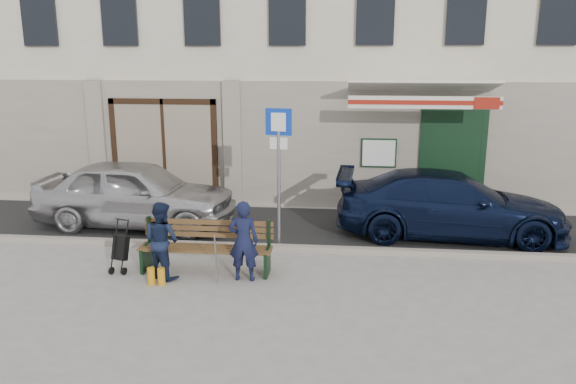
# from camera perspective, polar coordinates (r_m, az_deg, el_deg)

# --- Properties ---
(ground) EXTENTS (80.00, 80.00, 0.00)m
(ground) POSITION_cam_1_polar(r_m,az_deg,el_deg) (10.00, -3.03, -8.85)
(ground) COLOR #9E9991
(ground) RESTS_ON ground
(asphalt_lane) EXTENTS (60.00, 3.20, 0.01)m
(asphalt_lane) POSITION_cam_1_polar(r_m,az_deg,el_deg) (12.88, -0.91, -3.53)
(asphalt_lane) COLOR #282828
(asphalt_lane) RESTS_ON ground
(curb) EXTENTS (60.00, 0.18, 0.12)m
(curb) POSITION_cam_1_polar(r_m,az_deg,el_deg) (11.36, -1.86, -5.67)
(curb) COLOR #9E9384
(curb) RESTS_ON ground
(building) EXTENTS (20.00, 8.27, 10.00)m
(building) POSITION_cam_1_polar(r_m,az_deg,el_deg) (17.66, 1.19, 17.50)
(building) COLOR beige
(building) RESTS_ON ground
(car_silver) EXTENTS (4.61, 2.02, 1.54)m
(car_silver) POSITION_cam_1_polar(r_m,az_deg,el_deg) (13.22, -15.19, -0.12)
(car_silver) COLOR silver
(car_silver) RESTS_ON ground
(car_navy) EXTENTS (4.95, 2.23, 1.41)m
(car_navy) POSITION_cam_1_polar(r_m,az_deg,el_deg) (12.56, 16.14, -1.23)
(car_navy) COLOR black
(car_navy) RESTS_ON ground
(parking_sign) EXTENTS (0.52, 0.11, 2.83)m
(parking_sign) POSITION_cam_1_polar(r_m,az_deg,el_deg) (11.08, -0.95, 3.77)
(parking_sign) COLOR gray
(parking_sign) RESTS_ON ground
(bench) EXTENTS (2.40, 1.17, 0.98)m
(bench) POSITION_cam_1_polar(r_m,az_deg,el_deg) (10.28, -8.60, -5.61)
(bench) COLOR brown
(bench) RESTS_ON ground
(man) EXTENTS (0.53, 0.36, 1.43)m
(man) POSITION_cam_1_polar(r_m,az_deg,el_deg) (9.75, -4.54, -4.98)
(man) COLOR #131735
(man) RESTS_ON ground
(woman) EXTENTS (0.83, 0.77, 1.38)m
(woman) POSITION_cam_1_polar(r_m,az_deg,el_deg) (10.10, -12.71, -4.78)
(woman) COLOR #141D37
(woman) RESTS_ON ground
(stroller) EXTENTS (0.34, 0.43, 0.95)m
(stroller) POSITION_cam_1_polar(r_m,az_deg,el_deg) (10.65, -16.66, -5.57)
(stroller) COLOR black
(stroller) RESTS_ON ground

